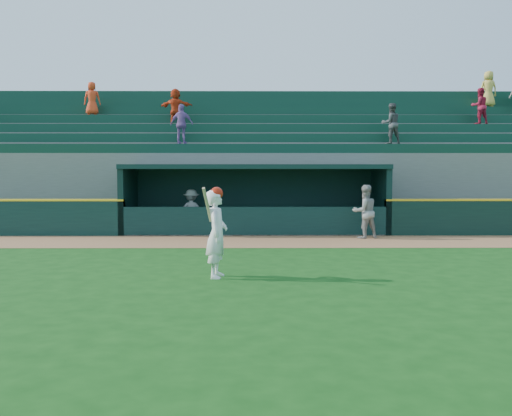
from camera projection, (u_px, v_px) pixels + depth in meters
name	position (u px, v px, depth m)	size (l,w,h in m)	color
ground	(256.00, 269.00, 13.17)	(120.00, 120.00, 0.00)	#124210
warning_track	(255.00, 241.00, 18.06)	(40.00, 3.00, 0.01)	#96633C
dugout_player_front	(365.00, 212.00, 18.84)	(0.86, 0.67, 1.78)	gray
dugout_player_inside	(191.00, 211.00, 20.74)	(1.00, 0.58, 1.55)	#A7A7A2
dugout	(255.00, 194.00, 21.06)	(9.40, 2.80, 2.46)	slate
stands	(254.00, 167.00, 25.54)	(34.50, 6.28, 7.55)	slate
batter_at_plate	(217.00, 232.00, 12.08)	(0.54, 0.84, 1.95)	white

